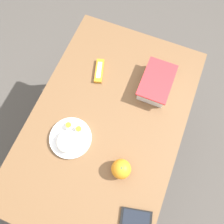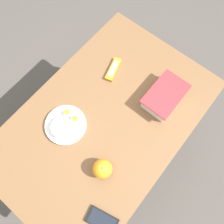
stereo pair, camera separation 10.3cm
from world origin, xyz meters
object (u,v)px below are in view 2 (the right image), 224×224
Objects in this scene: candy_bar at (113,69)px; cell_phone at (102,220)px; food_container at (164,97)px; orange_fruit at (102,169)px; rice_plate at (64,125)px.

cell_phone is (0.58, 0.41, -0.00)m from candy_bar.
orange_fruit is at bearing -1.62° from food_container.
food_container is 0.50m from rice_plate.
food_container is at bearing 145.58° from rice_plate.
orange_fruit is 0.21m from cell_phone.
cell_phone is at bearing 63.36° from rice_plate.
rice_plate is (-0.04, -0.27, -0.02)m from orange_fruit.
orange_fruit is 0.44× the size of rice_plate.
food_container is 1.59× the size of candy_bar.
rice_plate is at bearing -116.64° from cell_phone.
rice_plate is (0.41, -0.28, -0.01)m from food_container.
candy_bar is (0.03, -0.29, -0.02)m from food_container.
food_container is at bearing 95.65° from candy_bar.
rice_plate is 1.37× the size of cell_phone.
orange_fruit reaches higher than candy_bar.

